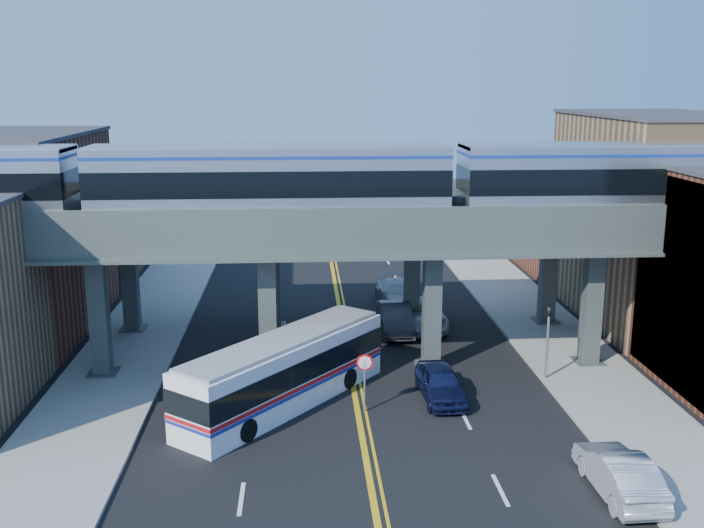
{
  "coord_description": "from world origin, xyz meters",
  "views": [
    {
      "loc": [
        -2.3,
        -28.47,
        13.9
      ],
      "look_at": [
        0.1,
        8.33,
        5.33
      ],
      "focal_mm": 40.0,
      "sensor_mm": 36.0,
      "label": 1
    }
  ],
  "objects_px": {
    "car_lane_d": "(398,293)",
    "car_parked_curb": "(619,473)",
    "traffic_signal": "(548,335)",
    "car_lane_b": "(395,318)",
    "transit_train": "(270,181)",
    "transit_bus": "(284,372)",
    "car_lane_c": "(421,313)",
    "stop_sign": "(365,373)",
    "car_lane_a": "(441,383)"
  },
  "relations": [
    {
      "from": "car_lane_d",
      "to": "car_parked_curb",
      "type": "height_order",
      "value": "car_parked_curb"
    },
    {
      "from": "traffic_signal",
      "to": "car_lane_b",
      "type": "relative_size",
      "value": 0.82
    },
    {
      "from": "car_lane_d",
      "to": "transit_train",
      "type": "bearing_deg",
      "value": -130.57
    },
    {
      "from": "car_parked_curb",
      "to": "transit_bus",
      "type": "bearing_deg",
      "value": -37.28
    },
    {
      "from": "car_lane_b",
      "to": "car_lane_c",
      "type": "bearing_deg",
      "value": 30.93
    },
    {
      "from": "car_lane_d",
      "to": "car_parked_curb",
      "type": "xyz_separation_m",
      "value": [
        4.74,
        -23.94,
        0.01
      ]
    },
    {
      "from": "stop_sign",
      "to": "car_lane_c",
      "type": "distance_m",
      "value": 12.62
    },
    {
      "from": "car_lane_b",
      "to": "car_lane_c",
      "type": "distance_m",
      "value": 1.85
    },
    {
      "from": "car_lane_a",
      "to": "car_parked_curb",
      "type": "height_order",
      "value": "car_parked_curb"
    },
    {
      "from": "traffic_signal",
      "to": "car_lane_a",
      "type": "bearing_deg",
      "value": -161.22
    },
    {
      "from": "transit_bus",
      "to": "car_lane_b",
      "type": "relative_size",
      "value": 2.1
    },
    {
      "from": "transit_bus",
      "to": "car_lane_b",
      "type": "xyz_separation_m",
      "value": [
        6.1,
        9.91,
        -0.7
      ]
    },
    {
      "from": "car_lane_b",
      "to": "car_lane_d",
      "type": "relative_size",
      "value": 0.94
    },
    {
      "from": "transit_bus",
      "to": "car_parked_curb",
      "type": "xyz_separation_m",
      "value": [
        11.65,
        -8.49,
        -0.74
      ]
    },
    {
      "from": "transit_train",
      "to": "car_lane_d",
      "type": "xyz_separation_m",
      "value": [
        7.49,
        11.44,
        -8.65
      ]
    },
    {
      "from": "transit_train",
      "to": "car_lane_c",
      "type": "xyz_separation_m",
      "value": [
        8.27,
        6.85,
        -8.63
      ]
    },
    {
      "from": "transit_bus",
      "to": "car_lane_d",
      "type": "xyz_separation_m",
      "value": [
        6.91,
        15.45,
        -0.75
      ]
    },
    {
      "from": "car_lane_b",
      "to": "car_lane_c",
      "type": "relative_size",
      "value": 0.87
    },
    {
      "from": "transit_train",
      "to": "car_lane_a",
      "type": "bearing_deg",
      "value": -26.9
    },
    {
      "from": "car_lane_a",
      "to": "car_lane_d",
      "type": "height_order",
      "value": "car_lane_d"
    },
    {
      "from": "traffic_signal",
      "to": "car_lane_c",
      "type": "distance_m",
      "value": 10.11
    },
    {
      "from": "transit_train",
      "to": "stop_sign",
      "type": "xyz_separation_m",
      "value": [
        4.03,
        -5.0,
        -7.67
      ]
    },
    {
      "from": "car_lane_c",
      "to": "stop_sign",
      "type": "bearing_deg",
      "value": -108.48
    },
    {
      "from": "transit_bus",
      "to": "traffic_signal",
      "type": "bearing_deg",
      "value": -41.33
    },
    {
      "from": "car_parked_curb",
      "to": "car_lane_c",
      "type": "bearing_deg",
      "value": -79.64
    },
    {
      "from": "stop_sign",
      "to": "car_parked_curb",
      "type": "height_order",
      "value": "stop_sign"
    },
    {
      "from": "transit_bus",
      "to": "car_parked_curb",
      "type": "distance_m",
      "value": 14.43
    },
    {
      "from": "car_lane_a",
      "to": "car_lane_b",
      "type": "distance_m",
      "value": 9.78
    },
    {
      "from": "car_lane_c",
      "to": "car_parked_curb",
      "type": "xyz_separation_m",
      "value": [
        3.96,
        -19.34,
        -0.02
      ]
    },
    {
      "from": "traffic_signal",
      "to": "car_lane_a",
      "type": "height_order",
      "value": "traffic_signal"
    },
    {
      "from": "traffic_signal",
      "to": "car_lane_c",
      "type": "relative_size",
      "value": 0.71
    },
    {
      "from": "car_lane_a",
      "to": "car_parked_curb",
      "type": "bearing_deg",
      "value": -64.39
    },
    {
      "from": "traffic_signal",
      "to": "car_lane_c",
      "type": "xyz_separation_m",
      "value": [
        -4.66,
        8.85,
        -1.5
      ]
    },
    {
      "from": "car_parked_curb",
      "to": "car_lane_b",
      "type": "bearing_deg",
      "value": -74.42
    },
    {
      "from": "car_lane_c",
      "to": "car_parked_curb",
      "type": "height_order",
      "value": "car_lane_c"
    },
    {
      "from": "car_parked_curb",
      "to": "stop_sign",
      "type": "bearing_deg",
      "value": -43.64
    },
    {
      "from": "stop_sign",
      "to": "traffic_signal",
      "type": "bearing_deg",
      "value": 18.63
    },
    {
      "from": "car_lane_b",
      "to": "car_lane_d",
      "type": "bearing_deg",
      "value": 82.01
    },
    {
      "from": "traffic_signal",
      "to": "car_lane_d",
      "type": "distance_m",
      "value": 14.58
    },
    {
      "from": "transit_train",
      "to": "stop_sign",
      "type": "relative_size",
      "value": 19.45
    },
    {
      "from": "transit_train",
      "to": "transit_bus",
      "type": "bearing_deg",
      "value": -81.8
    },
    {
      "from": "stop_sign",
      "to": "car_lane_a",
      "type": "height_order",
      "value": "stop_sign"
    },
    {
      "from": "stop_sign",
      "to": "car_lane_d",
      "type": "relative_size",
      "value": 0.5
    },
    {
      "from": "transit_train",
      "to": "car_lane_a",
      "type": "height_order",
      "value": "transit_train"
    },
    {
      "from": "car_lane_b",
      "to": "car_lane_c",
      "type": "height_order",
      "value": "car_lane_b"
    },
    {
      "from": "stop_sign",
      "to": "transit_bus",
      "type": "distance_m",
      "value": 3.6
    },
    {
      "from": "car_lane_c",
      "to": "car_parked_curb",
      "type": "bearing_deg",
      "value": -77.22
    },
    {
      "from": "stop_sign",
      "to": "transit_bus",
      "type": "height_order",
      "value": "transit_bus"
    },
    {
      "from": "car_parked_curb",
      "to": "car_lane_a",
      "type": "bearing_deg",
      "value": -62.83
    },
    {
      "from": "car_lane_b",
      "to": "car_parked_curb",
      "type": "height_order",
      "value": "car_lane_b"
    }
  ]
}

